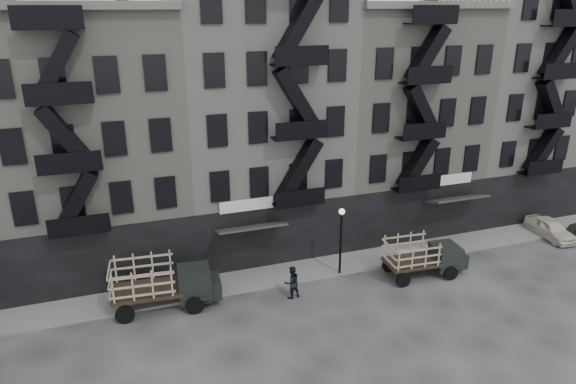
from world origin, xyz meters
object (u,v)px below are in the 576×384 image
object	(u,v)px
stake_truck_west	(162,280)
pedestrian_mid	(292,282)
car_east	(551,228)
stake_truck_east	(424,254)

from	to	relation	value
stake_truck_west	pedestrian_mid	bearing A→B (deg)	-6.30
stake_truck_west	pedestrian_mid	world-z (taller)	stake_truck_west
stake_truck_west	car_east	world-z (taller)	stake_truck_west
stake_truck_west	stake_truck_east	bearing A→B (deg)	-0.98
stake_truck_west	pedestrian_mid	xyz separation A→B (m)	(6.74, -1.38, -0.66)
stake_truck_east	car_east	size ratio (longest dim) A/B	1.29
stake_truck_west	car_east	xyz separation A→B (m)	(26.28, 0.01, -0.93)
stake_truck_east	pedestrian_mid	world-z (taller)	stake_truck_east
stake_truck_east	pedestrian_mid	size ratio (longest dim) A/B	2.68
stake_truck_west	stake_truck_east	world-z (taller)	stake_truck_west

